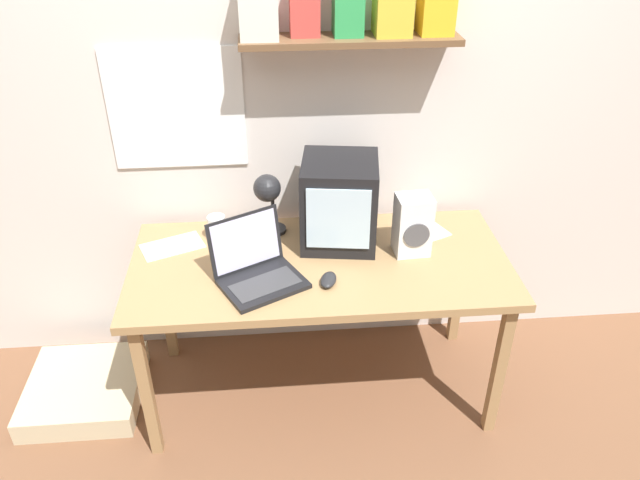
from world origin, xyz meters
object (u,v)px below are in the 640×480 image
at_px(floor_cushion, 85,389).
at_px(computer_mouse, 328,280).
at_px(juice_glass, 217,229).
at_px(space_heater, 413,225).
at_px(open_notebook, 172,246).
at_px(loose_paper_near_laptop, 422,231).
at_px(laptop, 255,265).
at_px(corner_desk, 320,273).
at_px(crt_monitor, 339,202).
at_px(desk_lamp, 268,193).

bearing_deg(floor_cushion, computer_mouse, -9.36).
distance_m(juice_glass, floor_cushion, 0.98).
distance_m(space_heater, open_notebook, 1.01).
relative_size(juice_glass, loose_paper_near_laptop, 0.47).
distance_m(laptop, open_notebook, 0.44).
xyz_separation_m(corner_desk, computer_mouse, (0.02, -0.16, 0.08)).
height_order(crt_monitor, computer_mouse, crt_monitor).
xyz_separation_m(desk_lamp, computer_mouse, (0.22, -0.35, -0.20)).
bearing_deg(floor_cushion, crt_monitor, 6.51).
bearing_deg(loose_paper_near_laptop, computer_mouse, -142.16).
bearing_deg(corner_desk, juice_glass, 154.70).
bearing_deg(crt_monitor, space_heater, -14.44).
height_order(laptop, open_notebook, laptop).
distance_m(laptop, desk_lamp, 0.34).
xyz_separation_m(loose_paper_near_laptop, floor_cushion, (-1.54, -0.17, -0.66)).
relative_size(crt_monitor, open_notebook, 1.27).
xyz_separation_m(corner_desk, loose_paper_near_laptop, (0.47, 0.19, 0.06)).
xyz_separation_m(crt_monitor, laptop, (-0.35, -0.26, -0.12)).
bearing_deg(loose_paper_near_laptop, crt_monitor, -174.56).
xyz_separation_m(laptop, floor_cushion, (-0.81, 0.12, -0.72)).
bearing_deg(computer_mouse, loose_paper_near_laptop, 37.84).
xyz_separation_m(crt_monitor, open_notebook, (-0.71, 0.00, -0.18)).
bearing_deg(laptop, computer_mouse, -38.96).
bearing_deg(floor_cushion, corner_desk, -1.26).
relative_size(open_notebook, loose_paper_near_laptop, 1.19).
bearing_deg(crt_monitor, floor_cushion, -165.40).
relative_size(juice_glass, space_heater, 0.44).
height_order(crt_monitor, floor_cushion, crt_monitor).
distance_m(corner_desk, space_heater, 0.43).
relative_size(crt_monitor, laptop, 0.93).
distance_m(space_heater, floor_cushion, 1.65).
bearing_deg(laptop, desk_lamp, 50.85).
height_order(juice_glass, open_notebook, juice_glass).
relative_size(laptop, loose_paper_near_laptop, 1.63).
height_order(space_heater, loose_paper_near_laptop, space_heater).
bearing_deg(crt_monitor, open_notebook, -172.16).
height_order(crt_monitor, open_notebook, crt_monitor).
xyz_separation_m(juice_glass, space_heater, (0.80, -0.16, 0.08)).
distance_m(space_heater, loose_paper_near_laptop, 0.22).
bearing_deg(computer_mouse, juice_glass, 141.14).
relative_size(laptop, computer_mouse, 3.34).
bearing_deg(corner_desk, crt_monitor, 59.06).
bearing_deg(juice_glass, crt_monitor, -4.77).
xyz_separation_m(space_heater, floor_cushion, (-1.45, -0.01, -0.79)).
xyz_separation_m(corner_desk, desk_lamp, (-0.20, 0.19, 0.28)).
relative_size(computer_mouse, loose_paper_near_laptop, 0.49).
relative_size(juice_glass, computer_mouse, 0.96).
relative_size(desk_lamp, juice_glass, 2.69).
relative_size(computer_mouse, floor_cushion, 0.24).
bearing_deg(loose_paper_near_laptop, corner_desk, -157.67).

